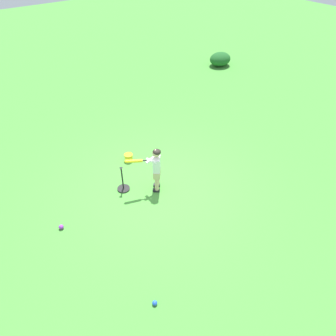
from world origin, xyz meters
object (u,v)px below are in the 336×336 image
child_batter (155,166)px  play_ball_near_batter (155,303)px  play_ball_midfield (61,227)px  batting_tee (123,186)px  toy_bucket (129,157)px

child_batter → play_ball_near_batter: bearing=-35.3°
play_ball_midfield → batting_tee: bearing=99.2°
batting_tee → child_batter: bearing=54.8°
child_batter → play_ball_near_batter: size_ratio=13.24×
child_batter → batting_tee: child_batter is taller
play_ball_near_batter → batting_tee: size_ratio=0.13×
batting_tee → toy_bucket: batting_tee is taller
batting_tee → toy_bucket: bearing=142.6°
child_batter → toy_bucket: size_ratio=5.00×
play_ball_midfield → toy_bucket: (-1.08, 2.19, 0.05)m
play_ball_near_batter → child_batter: bearing=144.7°
play_ball_near_batter → play_ball_midfield: (-2.35, -0.60, 0.01)m
child_batter → batting_tee: 0.91m
child_batter → play_ball_midfield: bearing=-94.5°
batting_tee → play_ball_near_batter: bearing=-20.1°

